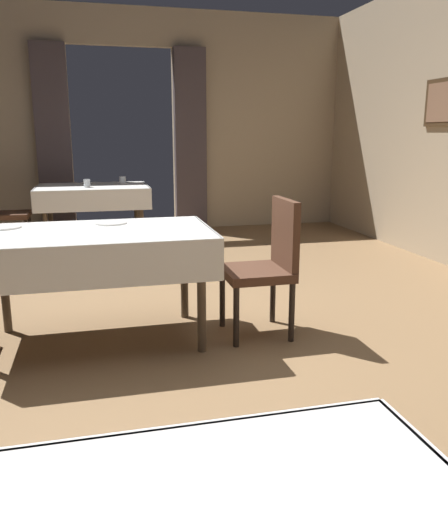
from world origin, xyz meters
The scene contains 10 objects.
ground centered at (0.00, 0.00, 0.00)m, with size 10.08×10.08×0.00m, color olive.
wall_back centered at (0.00, 4.18, 1.51)m, with size 6.40×0.27×3.00m.
dining_table_mid centered at (-0.43, 0.04, 0.66)m, with size 1.49×0.89×0.75m.
dining_table_far centered at (-0.45, 3.08, 0.66)m, with size 1.30×0.97×0.75m.
chair_mid_right centered at (0.69, -0.08, 0.52)m, with size 0.44×0.44×0.93m.
chair_far_left centered at (-1.48, 3.06, 0.52)m, with size 0.44×0.44×0.93m.
plate_mid_a centered at (-0.32, 0.29, 0.76)m, with size 0.22×0.22×0.01m, color white.
plate_mid_b centered at (-1.02, 0.28, 0.76)m, with size 0.23×0.23×0.01m, color white.
glass_far_a centered at (-0.51, 2.91, 0.80)m, with size 0.07×0.07×0.09m, color silver.
glass_far_b centered at (-0.08, 3.30, 0.79)m, with size 0.08×0.08×0.09m, color silver.
Camera 1 is at (-0.41, -3.32, 1.35)m, focal length 36.46 mm.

